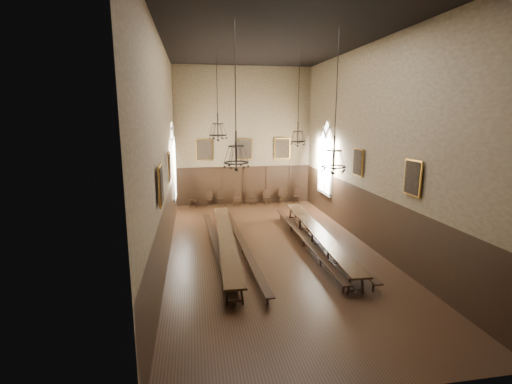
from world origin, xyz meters
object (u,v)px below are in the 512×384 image
object	(u,v)px
bench_left_outer	(216,248)
chandelier_back_right	(298,135)
table_left	(226,245)
chair_1	(209,202)
chandelier_front_left	(236,154)
chandelier_front_right	(334,159)
chair_3	(237,201)
chair_5	(266,200)
bench_left_inner	(242,246)
chair_2	(222,201)
table_right	(317,238)
chair_0	(193,202)
chair_4	(253,201)
bench_right_outer	(324,241)
chandelier_back_left	(218,129)
chair_7	(297,199)
chair_6	(282,199)
bench_right_inner	(304,240)

from	to	relation	value
bench_left_outer	chandelier_back_right	size ratio (longest dim) A/B	2.22
table_left	chair_1	bearing A→B (deg)	92.37
chandelier_front_left	chandelier_front_right	world-z (taller)	same
chair_3	chair_5	world-z (taller)	chair_3
bench_left_inner	chair_2	xyz separation A→B (m)	(-0.23, 8.79, 0.01)
table_right	chair_0	bearing A→B (deg)	122.76
bench_left_inner	chair_2	world-z (taller)	chair_2
table_left	chair_4	bearing A→B (deg)	73.49
table_right	bench_right_outer	world-z (taller)	table_right
chair_0	chandelier_front_right	bearing A→B (deg)	-53.90
bench_left_outer	chair_0	world-z (taller)	chair_0
chandelier_back_left	chandelier_front_right	size ratio (longest dim) A/B	0.81
chair_2	bench_right_outer	bearing A→B (deg)	-70.69
chair_7	chandelier_back_left	world-z (taller)	chandelier_back_left
chair_3	chair_7	xyz separation A→B (m)	(4.14, 0.05, -0.02)
bench_left_outer	chair_2	bearing A→B (deg)	84.15
chair_3	chair_6	xyz separation A→B (m)	(3.11, -0.03, 0.01)
table_left	chandelier_front_right	xyz separation A→B (m)	(4.01, -1.85, 3.87)
chair_6	bench_left_outer	bearing A→B (deg)	-127.42
chair_4	chair_3	bearing A→B (deg)	174.15
chair_2	chair_6	size ratio (longest dim) A/B	1.00
chair_6	chandelier_back_left	distance (m)	9.07
bench_right_outer	chair_2	size ratio (longest dim) A/B	9.70
chair_1	chandelier_front_left	world-z (taller)	chandelier_front_left
chair_4	chair_6	distance (m)	2.04
bench_right_inner	chandelier_back_right	size ratio (longest dim) A/B	2.21
chair_1	chair_4	world-z (taller)	chair_1
chair_2	chair_7	xyz separation A→B (m)	(5.16, 0.01, -0.03)
chair_3	chair_1	bearing A→B (deg)	-163.59
chandelier_front_right	table_left	bearing A→B (deg)	155.30
bench_right_inner	chair_3	world-z (taller)	chair_3
chandelier_back_right	chair_3	bearing A→B (deg)	112.10
table_left	chandelier_front_right	size ratio (longest dim) A/B	1.94
chair_0	chandelier_back_left	distance (m)	7.95
chandelier_back_left	chair_0	bearing A→B (deg)	102.34
table_right	chair_3	bearing A→B (deg)	107.18
bench_right_outer	chair_1	xyz separation A→B (m)	(-4.86, 8.66, 0.01)
chair_3	chair_6	bearing A→B (deg)	16.88
bench_right_outer	bench_left_outer	bearing A→B (deg)	-178.21
bench_left_outer	chair_1	size ratio (longest dim) A/B	10.43
table_left	bench_right_outer	xyz separation A→B (m)	(4.50, 0.10, -0.11)
chair_2	chair_6	world-z (taller)	chair_6
chair_7	chandelier_front_left	world-z (taller)	chandelier_front_left
table_left	chair_4	size ratio (longest dim) A/B	11.62
table_right	bench_right_outer	xyz separation A→B (m)	(0.35, -0.04, -0.12)
table_left	bench_left_outer	xyz separation A→B (m)	(-0.43, -0.05, -0.11)
table_left	chair_1	world-z (taller)	chair_1
chair_3	chair_4	size ratio (longest dim) A/B	1.11
table_right	bench_left_outer	bearing A→B (deg)	-177.54
chair_7	chandelier_back_right	xyz separation A→B (m)	(-1.73, -5.99, 4.65)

